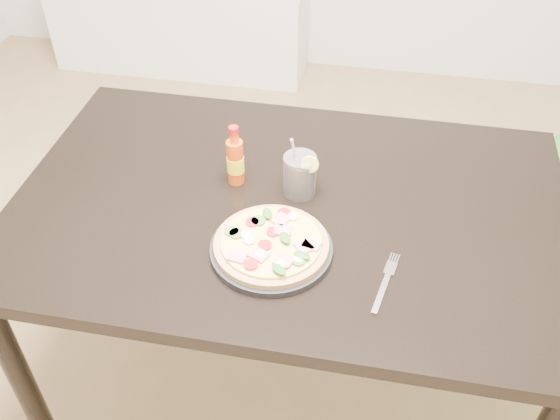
% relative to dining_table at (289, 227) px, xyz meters
% --- Properties ---
extents(floor, '(4.50, 4.50, 0.00)m').
position_rel_dining_table_xyz_m(floor, '(-0.17, -0.13, -0.67)').
color(floor, '#9E7A51').
rests_on(floor, ground).
extents(dining_table, '(1.40, 0.90, 0.75)m').
position_rel_dining_table_xyz_m(dining_table, '(0.00, 0.00, 0.00)').
color(dining_table, black).
rests_on(dining_table, ground).
extents(plate, '(0.28, 0.28, 0.02)m').
position_rel_dining_table_xyz_m(plate, '(-0.01, -0.18, 0.09)').
color(plate, black).
rests_on(plate, dining_table).
extents(pizza, '(0.27, 0.27, 0.03)m').
position_rel_dining_table_xyz_m(pizza, '(-0.01, -0.18, 0.11)').
color(pizza, tan).
rests_on(pizza, plate).
extents(hot_sauce_bottle, '(0.05, 0.05, 0.17)m').
position_rel_dining_table_xyz_m(hot_sauce_bottle, '(-0.15, 0.06, 0.15)').
color(hot_sauce_bottle, '#D0450C').
rests_on(hot_sauce_bottle, dining_table).
extents(cola_cup, '(0.09, 0.08, 0.17)m').
position_rel_dining_table_xyz_m(cola_cup, '(0.02, 0.05, 0.14)').
color(cola_cup, black).
rests_on(cola_cup, dining_table).
extents(fork, '(0.05, 0.19, 0.00)m').
position_rel_dining_table_xyz_m(fork, '(0.26, -0.22, 0.09)').
color(fork, silver).
rests_on(fork, dining_table).
extents(media_console, '(1.40, 0.34, 0.50)m').
position_rel_dining_table_xyz_m(media_console, '(-0.97, 1.94, -0.42)').
color(media_console, white).
rests_on(media_console, ground).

